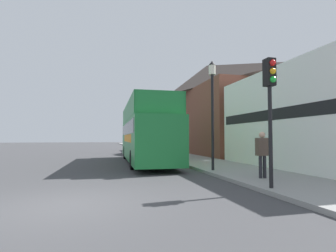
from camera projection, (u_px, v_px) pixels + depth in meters
ground_plane at (93, 154)px, 26.71m from camera, size 144.00×144.00×0.00m
sidewalk at (169, 154)px, 25.60m from camera, size 3.52×108.00×0.14m
pub_white_frontage at (326, 120)px, 13.43m from camera, size 6.01×10.94×5.18m
brick_terrace_rear at (207, 109)px, 28.61m from camera, size 6.00×18.74×9.62m
tour_bus at (145, 136)px, 17.33m from camera, size 2.83×11.55×3.87m
parked_car_ahead_of_bus at (138, 147)px, 26.14m from camera, size 1.94×4.44×1.49m
pedestrian_nearest at (262, 150)px, 9.88m from camera, size 0.46×0.25×1.74m
traffic_signal at (270, 93)px, 8.01m from camera, size 0.28×0.42×3.95m
lamp_post_nearest at (212, 95)px, 12.45m from camera, size 0.35×0.35×5.20m
lamp_post_second at (170, 116)px, 20.66m from camera, size 0.35×0.35×4.67m
lamp_post_third at (150, 124)px, 28.84m from camera, size 0.35×0.35×4.30m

